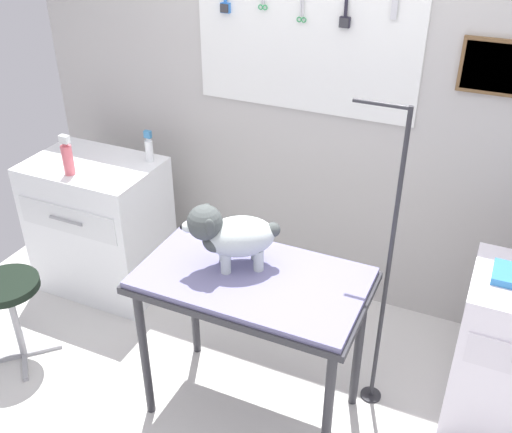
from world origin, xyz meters
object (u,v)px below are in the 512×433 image
object	(u,v)px
grooming_arm	(385,281)
pump_bottle_white	(149,148)
counter_left	(101,226)
stool	(9,296)
grooming_table	(252,290)
dog	(230,234)

from	to	relation	value
grooming_arm	pump_bottle_white	world-z (taller)	grooming_arm
counter_left	stool	world-z (taller)	counter_left
counter_left	pump_bottle_white	xyz separation A→B (m)	(0.31, 0.18, 0.53)
grooming_arm	counter_left	size ratio (longest dim) A/B	1.83
grooming_table	counter_left	bearing A→B (deg)	156.73
grooming_table	pump_bottle_white	distance (m)	1.31
counter_left	pump_bottle_white	world-z (taller)	pump_bottle_white
dog	pump_bottle_white	world-z (taller)	dog
counter_left	stool	bearing A→B (deg)	-90.83
counter_left	pump_bottle_white	bearing A→B (deg)	29.73
grooming_table	counter_left	size ratio (longest dim) A/B	1.19
dog	stool	world-z (taller)	dog
grooming_arm	pump_bottle_white	xyz separation A→B (m)	(-1.59, 0.44, 0.22)
dog	counter_left	xyz separation A→B (m)	(-1.24, 0.56, -0.58)
grooming_table	dog	size ratio (longest dim) A/B	2.49
grooming_table	counter_left	world-z (taller)	counter_left
dog	counter_left	distance (m)	1.48
pump_bottle_white	stool	bearing A→B (deg)	-108.41
counter_left	stool	distance (m)	0.80
dog	stool	distance (m)	1.40
grooming_table	grooming_arm	bearing A→B (deg)	30.88
stool	pump_bottle_white	bearing A→B (deg)	71.59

